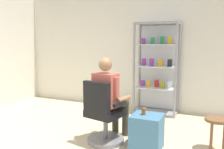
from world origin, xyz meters
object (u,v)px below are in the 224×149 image
object	(u,v)px
storage_crate	(147,132)
wooden_stool	(216,125)
display_cabinet_main	(157,68)
office_chair	(103,118)
tea_glass	(144,111)
seated_shopkeeper	(110,95)

from	to	relation	value
storage_crate	wooden_stool	bearing A→B (deg)	19.65
display_cabinet_main	wooden_stool	world-z (taller)	display_cabinet_main
office_chair	tea_glass	xyz separation A→B (m)	(0.60, 0.08, 0.15)
display_cabinet_main	seated_shopkeeper	xyz separation A→B (m)	(-0.33, -1.72, -0.25)
office_chair	wooden_stool	world-z (taller)	office_chair
storage_crate	seated_shopkeeper	bearing A→B (deg)	172.63
display_cabinet_main	wooden_stool	xyz separation A→B (m)	(1.19, -1.47, -0.59)
display_cabinet_main	storage_crate	bearing A→B (deg)	-81.16
seated_shopkeeper	tea_glass	bearing A→B (deg)	-8.21
tea_glass	seated_shopkeeper	bearing A→B (deg)	171.79
office_chair	storage_crate	xyz separation A→B (m)	(0.65, 0.08, -0.15)
display_cabinet_main	tea_glass	world-z (taller)	display_cabinet_main
storage_crate	tea_glass	bearing A→B (deg)	-177.82
tea_glass	wooden_stool	bearing A→B (deg)	18.79
display_cabinet_main	seated_shopkeeper	distance (m)	1.77
storage_crate	wooden_stool	world-z (taller)	storage_crate
tea_glass	display_cabinet_main	bearing A→B (deg)	97.27
office_chair	wooden_stool	size ratio (longest dim) A/B	2.06
wooden_stool	office_chair	bearing A→B (deg)	-165.41
office_chair	storage_crate	size ratio (longest dim) A/B	1.95
display_cabinet_main	wooden_stool	size ratio (longest dim) A/B	4.08
office_chair	wooden_stool	distance (m)	1.60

